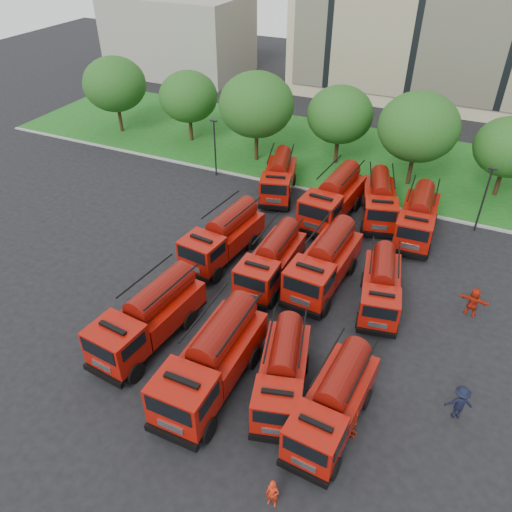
{
  "coord_description": "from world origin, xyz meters",
  "views": [
    {
      "loc": [
        10.3,
        -18.31,
        20.27
      ],
      "look_at": [
        -0.46,
        5.03,
        1.8
      ],
      "focal_mm": 35.0,
      "sensor_mm": 36.0,
      "label": 1
    }
  ],
  "objects_px": {
    "fire_truck_4": "(224,237)",
    "fire_truck_9": "(333,198)",
    "fire_truck_1": "(212,360)",
    "fire_truck_7": "(381,286)",
    "fire_truck_0": "(149,317)",
    "firefighter_2": "(351,434)",
    "firefighter_5": "(469,314)",
    "firefighter_0": "(272,504)",
    "fire_truck_11": "(418,217)",
    "firefighter_1": "(178,433)",
    "firefighter_4": "(209,271)",
    "firefighter_3": "(455,416)",
    "fire_truck_3": "(334,402)",
    "fire_truck_10": "(380,200)",
    "fire_truck_6": "(325,262)",
    "fire_truck_2": "(283,372)",
    "fire_truck_5": "(272,260)",
    "fire_truck_8": "(279,177)"
  },
  "relations": [
    {
      "from": "fire_truck_5",
      "to": "fire_truck_11",
      "type": "relative_size",
      "value": 0.95
    },
    {
      "from": "firefighter_5",
      "to": "fire_truck_10",
      "type": "bearing_deg",
      "value": -39.68
    },
    {
      "from": "fire_truck_1",
      "to": "fire_truck_9",
      "type": "height_order",
      "value": "fire_truck_1"
    },
    {
      "from": "fire_truck_5",
      "to": "firefighter_1",
      "type": "distance_m",
      "value": 12.53
    },
    {
      "from": "firefighter_3",
      "to": "firefighter_4",
      "type": "height_order",
      "value": "firefighter_3"
    },
    {
      "from": "firefighter_5",
      "to": "firefighter_2",
      "type": "bearing_deg",
      "value": 78.02
    },
    {
      "from": "firefighter_0",
      "to": "firefighter_4",
      "type": "distance_m",
      "value": 16.17
    },
    {
      "from": "fire_truck_2",
      "to": "firefighter_3",
      "type": "height_order",
      "value": "fire_truck_2"
    },
    {
      "from": "fire_truck_3",
      "to": "fire_truck_4",
      "type": "height_order",
      "value": "fire_truck_4"
    },
    {
      "from": "firefighter_0",
      "to": "fire_truck_11",
      "type": "bearing_deg",
      "value": 83.11
    },
    {
      "from": "fire_truck_2",
      "to": "fire_truck_11",
      "type": "xyz_separation_m",
      "value": [
        3.41,
        17.37,
        0.14
      ]
    },
    {
      "from": "fire_truck_4",
      "to": "fire_truck_9",
      "type": "height_order",
      "value": "fire_truck_9"
    },
    {
      "from": "fire_truck_1",
      "to": "fire_truck_7",
      "type": "bearing_deg",
      "value": 57.75
    },
    {
      "from": "fire_truck_5",
      "to": "fire_truck_10",
      "type": "xyz_separation_m",
      "value": [
        4.41,
        10.59,
        0.01
      ]
    },
    {
      "from": "fire_truck_1",
      "to": "fire_truck_4",
      "type": "relative_size",
      "value": 1.06
    },
    {
      "from": "fire_truck_8",
      "to": "firefighter_4",
      "type": "relative_size",
      "value": 4.17
    },
    {
      "from": "firefighter_4",
      "to": "fire_truck_4",
      "type": "bearing_deg",
      "value": -35.69
    },
    {
      "from": "fire_truck_2",
      "to": "firefighter_4",
      "type": "xyz_separation_m",
      "value": [
        -8.2,
        7.2,
        -1.47
      ]
    },
    {
      "from": "firefighter_1",
      "to": "firefighter_4",
      "type": "height_order",
      "value": "firefighter_4"
    },
    {
      "from": "fire_truck_2",
      "to": "fire_truck_5",
      "type": "distance_m",
      "value": 9.14
    },
    {
      "from": "fire_truck_1",
      "to": "firefighter_0",
      "type": "xyz_separation_m",
      "value": [
        5.16,
        -4.45,
        -1.8
      ]
    },
    {
      "from": "firefighter_5",
      "to": "fire_truck_11",
      "type": "bearing_deg",
      "value": -49.0
    },
    {
      "from": "fire_truck_1",
      "to": "firefighter_3",
      "type": "relative_size",
      "value": 4.0
    },
    {
      "from": "fire_truck_2",
      "to": "fire_truck_9",
      "type": "relative_size",
      "value": 0.85
    },
    {
      "from": "firefighter_4",
      "to": "fire_truck_8",
      "type": "bearing_deg",
      "value": -32.5
    },
    {
      "from": "fire_truck_3",
      "to": "firefighter_4",
      "type": "relative_size",
      "value": 4.01
    },
    {
      "from": "firefighter_4",
      "to": "fire_truck_9",
      "type": "bearing_deg",
      "value": -60.01
    },
    {
      "from": "fire_truck_8",
      "to": "firefighter_5",
      "type": "distance_m",
      "value": 18.61
    },
    {
      "from": "firefighter_4",
      "to": "firefighter_3",
      "type": "bearing_deg",
      "value": -139.49
    },
    {
      "from": "fire_truck_9",
      "to": "fire_truck_4",
      "type": "bearing_deg",
      "value": -118.01
    },
    {
      "from": "fire_truck_7",
      "to": "fire_truck_11",
      "type": "height_order",
      "value": "fire_truck_11"
    },
    {
      "from": "fire_truck_2",
      "to": "firefighter_0",
      "type": "xyz_separation_m",
      "value": [
        1.83,
        -5.48,
        -1.47
      ]
    },
    {
      "from": "fire_truck_3",
      "to": "firefighter_1",
      "type": "bearing_deg",
      "value": -146.73
    },
    {
      "from": "fire_truck_7",
      "to": "fire_truck_2",
      "type": "bearing_deg",
      "value": -118.58
    },
    {
      "from": "fire_truck_11",
      "to": "firefighter_1",
      "type": "bearing_deg",
      "value": -110.47
    },
    {
      "from": "fire_truck_8",
      "to": "firefighter_3",
      "type": "relative_size",
      "value": 3.64
    },
    {
      "from": "fire_truck_7",
      "to": "fire_truck_9",
      "type": "relative_size",
      "value": 0.83
    },
    {
      "from": "fire_truck_7",
      "to": "fire_truck_11",
      "type": "relative_size",
      "value": 0.93
    },
    {
      "from": "fire_truck_1",
      "to": "fire_truck_9",
      "type": "xyz_separation_m",
      "value": [
        0.41,
        18.29,
        -0.02
      ]
    },
    {
      "from": "fire_truck_5",
      "to": "fire_truck_10",
      "type": "bearing_deg",
      "value": 67.47
    },
    {
      "from": "firefighter_2",
      "to": "firefighter_5",
      "type": "relative_size",
      "value": 0.95
    },
    {
      "from": "firefighter_0",
      "to": "firefighter_5",
      "type": "height_order",
      "value": "firefighter_5"
    },
    {
      "from": "fire_truck_7",
      "to": "firefighter_2",
      "type": "bearing_deg",
      "value": -94.29
    },
    {
      "from": "firefighter_2",
      "to": "fire_truck_0",
      "type": "bearing_deg",
      "value": 89.92
    },
    {
      "from": "firefighter_5",
      "to": "fire_truck_6",
      "type": "bearing_deg",
      "value": 14.67
    },
    {
      "from": "fire_truck_4",
      "to": "firefighter_3",
      "type": "height_order",
      "value": "fire_truck_4"
    },
    {
      "from": "firefighter_1",
      "to": "fire_truck_6",
      "type": "bearing_deg",
      "value": 77.36
    },
    {
      "from": "fire_truck_0",
      "to": "fire_truck_4",
      "type": "height_order",
      "value": "fire_truck_0"
    },
    {
      "from": "fire_truck_0",
      "to": "fire_truck_6",
      "type": "relative_size",
      "value": 1.01
    },
    {
      "from": "fire_truck_7",
      "to": "fire_truck_8",
      "type": "relative_size",
      "value": 0.92
    }
  ]
}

